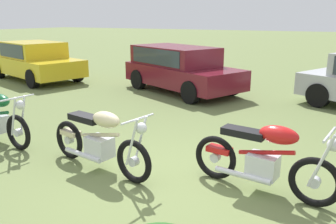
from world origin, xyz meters
The scene contains 5 objects.
ground_plane centered at (0.00, 0.00, 0.00)m, with size 120.00×120.00×0.00m, color olive.
motorcycle_cream centered at (-1.20, -0.12, 0.49)m, with size 2.13×0.70×1.02m.
motorcycle_red centered at (1.21, 0.35, 0.49)m, with size 2.05×0.64×1.02m.
car_yellow centered at (-8.61, 5.28, 0.80)m, with size 4.59×2.93×1.43m.
car_burgundy centered at (-2.83, 5.90, 0.83)m, with size 4.40×3.23×1.43m.
Camera 1 is at (2.15, -4.13, 2.33)m, focal length 37.50 mm.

